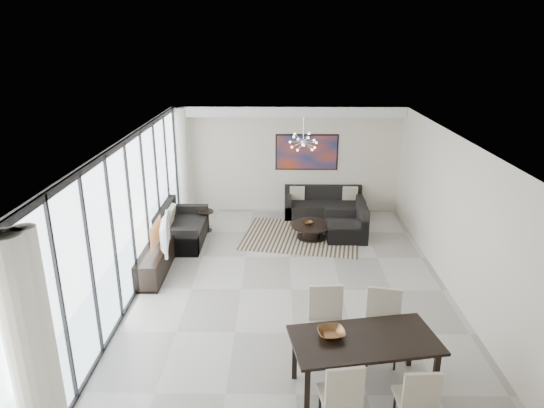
{
  "coord_description": "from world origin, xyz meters",
  "views": [
    {
      "loc": [
        -0.25,
        -8.24,
        4.6
      ],
      "look_at": [
        -0.39,
        1.39,
        1.25
      ],
      "focal_mm": 32.0,
      "sensor_mm": 36.0,
      "label": 1
    }
  ],
  "objects_px": {
    "coffee_table": "(312,230)",
    "tv_console": "(155,261)",
    "television": "(161,234)",
    "dining_table": "(364,344)",
    "sofa_main": "(324,206)"
  },
  "relations": [
    {
      "from": "coffee_table",
      "to": "tv_console",
      "type": "bearing_deg",
      "value": -150.28
    },
    {
      "from": "coffee_table",
      "to": "tv_console",
      "type": "xyz_separation_m",
      "value": [
        -3.31,
        -1.89,
        0.07
      ]
    },
    {
      "from": "television",
      "to": "dining_table",
      "type": "relative_size",
      "value": 0.53
    },
    {
      "from": "sofa_main",
      "to": "television",
      "type": "distance_m",
      "value": 4.96
    },
    {
      "from": "coffee_table",
      "to": "sofa_main",
      "type": "xyz_separation_m",
      "value": [
        0.42,
        1.55,
        0.06
      ]
    },
    {
      "from": "tv_console",
      "to": "dining_table",
      "type": "distance_m",
      "value": 5.0
    },
    {
      "from": "coffee_table",
      "to": "sofa_main",
      "type": "distance_m",
      "value": 1.6
    },
    {
      "from": "sofa_main",
      "to": "television",
      "type": "relative_size",
      "value": 1.91
    },
    {
      "from": "tv_console",
      "to": "coffee_table",
      "type": "bearing_deg",
      "value": 29.72
    },
    {
      "from": "tv_console",
      "to": "television",
      "type": "bearing_deg",
      "value": 13.31
    },
    {
      "from": "dining_table",
      "to": "sofa_main",
      "type": "bearing_deg",
      "value": 89.45
    },
    {
      "from": "sofa_main",
      "to": "tv_console",
      "type": "bearing_deg",
      "value": -137.34
    },
    {
      "from": "coffee_table",
      "to": "tv_console",
      "type": "relative_size",
      "value": 0.58
    },
    {
      "from": "sofa_main",
      "to": "dining_table",
      "type": "bearing_deg",
      "value": -90.55
    },
    {
      "from": "dining_table",
      "to": "tv_console",
      "type": "bearing_deg",
      "value": 137.27
    }
  ]
}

